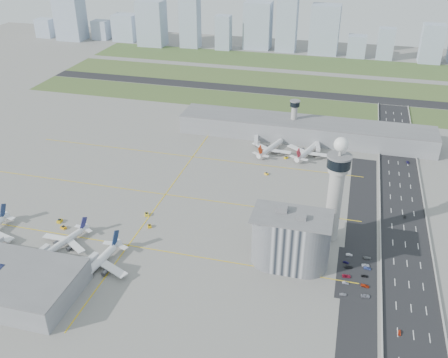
% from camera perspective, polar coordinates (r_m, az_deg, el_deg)
% --- Properties ---
extents(ground, '(1000.00, 1000.00, 0.00)m').
position_cam_1_polar(ground, '(306.11, -1.69, -5.51)').
color(ground, gray).
extents(grass_strip_0, '(480.00, 50.00, 0.08)m').
position_cam_1_polar(grass_strip_0, '(506.55, 3.38, 8.82)').
color(grass_strip_0, '#3C5428').
rests_on(grass_strip_0, ground).
extents(grass_strip_1, '(480.00, 60.00, 0.08)m').
position_cam_1_polar(grass_strip_1, '(576.44, 4.95, 11.26)').
color(grass_strip_1, '#415528').
rests_on(grass_strip_1, ground).
extents(grass_strip_2, '(480.00, 70.00, 0.08)m').
position_cam_1_polar(grass_strip_2, '(652.24, 6.27, 13.27)').
color(grass_strip_2, '#385227').
rests_on(grass_strip_2, ground).
extents(runway, '(480.00, 22.00, 0.10)m').
position_cam_1_polar(runway, '(540.85, 4.20, 10.10)').
color(runway, black).
rests_on(runway, ground).
extents(highway, '(28.00, 500.00, 0.10)m').
position_cam_1_polar(highway, '(299.93, 20.13, -8.36)').
color(highway, black).
rests_on(highway, ground).
extents(barrier_left, '(0.60, 500.00, 1.20)m').
position_cam_1_polar(barrier_left, '(298.01, 17.47, -7.98)').
color(barrier_left, '#9E9E99').
rests_on(barrier_left, ground).
extents(barrier_right, '(0.60, 500.00, 1.20)m').
position_cam_1_polar(barrier_right, '(301.87, 22.80, -8.54)').
color(barrier_right, '#9E9E99').
rests_on(barrier_right, ground).
extents(landside_road, '(18.00, 260.00, 0.08)m').
position_cam_1_polar(landside_road, '(289.45, 15.29, -8.97)').
color(landside_road, black).
rests_on(landside_road, ground).
extents(parking_lot, '(20.00, 44.00, 0.10)m').
position_cam_1_polar(parking_lot, '(279.81, 14.82, -10.39)').
color(parking_lot, black).
rests_on(parking_lot, ground).
extents(taxiway_line_h_0, '(260.00, 0.60, 0.01)m').
position_cam_1_polar(taxiway_line_h_0, '(295.92, -10.88, -7.46)').
color(taxiway_line_h_0, yellow).
rests_on(taxiway_line_h_0, ground).
extents(taxiway_line_h_1, '(260.00, 0.60, 0.01)m').
position_cam_1_polar(taxiway_line_h_1, '(341.49, -6.72, -1.77)').
color(taxiway_line_h_1, yellow).
rests_on(taxiway_line_h_1, ground).
extents(taxiway_line_h_2, '(260.00, 0.60, 0.01)m').
position_cam_1_polar(taxiway_line_h_2, '(390.98, -3.60, 2.54)').
color(taxiway_line_h_2, yellow).
rests_on(taxiway_line_h_2, ground).
extents(taxiway_line_v, '(0.60, 260.00, 0.01)m').
position_cam_1_polar(taxiway_line_v, '(341.49, -6.72, -1.77)').
color(taxiway_line_v, yellow).
rests_on(taxiway_line_v, ground).
extents(control_tower, '(14.00, 14.00, 64.50)m').
position_cam_1_polar(control_tower, '(285.25, 12.69, -0.78)').
color(control_tower, '#ADAAA5').
rests_on(control_tower, ground).
extents(secondary_tower, '(8.60, 8.60, 31.90)m').
position_cam_1_polar(secondary_tower, '(423.29, 8.01, 7.20)').
color(secondary_tower, '#ADAAA5').
rests_on(secondary_tower, ground).
extents(admin_building, '(42.00, 24.00, 33.50)m').
position_cam_1_polar(admin_building, '(271.18, 7.60, -6.91)').
color(admin_building, '#B2B2B7').
rests_on(admin_building, ground).
extents(terminal_pier, '(210.00, 32.00, 15.80)m').
position_cam_1_polar(terminal_pier, '(424.62, 9.22, 5.59)').
color(terminal_pier, gray).
rests_on(terminal_pier, ground).
extents(airplane_near_b, '(41.44, 45.20, 10.52)m').
position_cam_1_polar(airplane_near_b, '(301.22, -17.94, -6.54)').
color(airplane_near_b, white).
rests_on(airplane_near_b, ground).
extents(airplane_near_c, '(44.77, 50.58, 12.76)m').
position_cam_1_polar(airplane_near_c, '(277.37, -14.57, -9.08)').
color(airplane_near_c, white).
rests_on(airplane_near_c, ground).
extents(airplane_far_a, '(46.58, 50.33, 11.49)m').
position_cam_1_polar(airplane_far_a, '(399.22, 5.49, 3.95)').
color(airplane_far_a, white).
rests_on(airplane_far_a, ground).
extents(airplane_far_b, '(49.08, 53.14, 12.19)m').
position_cam_1_polar(airplane_far_b, '(397.91, 9.72, 3.63)').
color(airplane_far_b, white).
rests_on(airplane_far_b, ground).
extents(jet_bridge_near_1, '(5.39, 14.31, 5.70)m').
position_cam_1_polar(jet_bridge_near_1, '(293.32, -21.21, -8.83)').
color(jet_bridge_near_1, silver).
rests_on(jet_bridge_near_1, ground).
extents(jet_bridge_near_2, '(5.39, 14.31, 5.70)m').
position_cam_1_polar(jet_bridge_near_2, '(278.45, -16.07, -10.08)').
color(jet_bridge_near_2, silver).
rests_on(jet_bridge_near_2, ground).
extents(jet_bridge_far_0, '(5.39, 14.31, 5.70)m').
position_cam_1_polar(jet_bridge_far_0, '(416.85, 3.71, 4.70)').
color(jet_bridge_far_0, silver).
rests_on(jet_bridge_far_0, ground).
extents(jet_bridge_far_1, '(5.39, 14.31, 5.70)m').
position_cam_1_polar(jet_bridge_far_1, '(411.22, 10.56, 3.90)').
color(jet_bridge_far_1, silver).
rests_on(jet_bridge_far_1, ground).
extents(tug_0, '(2.50, 3.58, 2.05)m').
position_cam_1_polar(tug_0, '(326.30, -18.28, -4.55)').
color(tug_0, gold).
rests_on(tug_0, ground).
extents(tug_1, '(3.77, 3.06, 1.90)m').
position_cam_1_polar(tug_1, '(319.32, -17.88, -5.28)').
color(tug_1, orange).
rests_on(tug_1, ground).
extents(tug_2, '(3.30, 3.68, 1.77)m').
position_cam_1_polar(tug_2, '(308.84, -8.52, -5.32)').
color(tug_2, '#EEB108').
rests_on(tug_2, ground).
extents(tug_3, '(3.76, 4.26, 2.06)m').
position_cam_1_polar(tug_3, '(320.10, -8.84, -3.98)').
color(tug_3, yellow).
rests_on(tug_3, ground).
extents(tug_4, '(3.36, 3.17, 1.61)m').
position_cam_1_polar(tug_4, '(365.08, 4.87, 0.62)').
color(tug_4, yellow).
rests_on(tug_4, ground).
extents(tug_5, '(3.31, 3.43, 1.65)m').
position_cam_1_polar(tug_5, '(390.38, 7.10, 2.46)').
color(tug_5, yellow).
rests_on(tug_5, ground).
extents(car_lot_0, '(3.62, 1.90, 1.17)m').
position_cam_1_polar(car_lot_0, '(264.59, 13.45, -12.68)').
color(car_lot_0, '#B1B1BE').
rests_on(car_lot_0, ground).
extents(car_lot_1, '(3.42, 1.31, 1.11)m').
position_cam_1_polar(car_lot_1, '(271.72, 13.71, -11.45)').
color(car_lot_1, gray).
rests_on(car_lot_1, ground).
extents(car_lot_2, '(4.74, 2.58, 1.26)m').
position_cam_1_polar(car_lot_2, '(276.01, 13.83, -10.71)').
color(car_lot_2, '#A21633').
rests_on(car_lot_2, ground).
extents(car_lot_3, '(4.78, 2.57, 1.32)m').
position_cam_1_polar(car_lot_3, '(282.31, 14.04, -9.72)').
color(car_lot_3, black).
rests_on(car_lot_3, ground).
extents(car_lot_4, '(3.44, 1.83, 1.11)m').
position_cam_1_polar(car_lot_4, '(285.38, 13.77, -9.23)').
color(car_lot_4, navy).
rests_on(car_lot_4, ground).
extents(car_lot_5, '(3.70, 1.49, 1.20)m').
position_cam_1_polar(car_lot_5, '(291.27, 14.11, -8.39)').
color(car_lot_5, silver).
rests_on(car_lot_5, ground).
extents(car_lot_6, '(4.86, 2.80, 1.27)m').
position_cam_1_polar(car_lot_6, '(266.29, 15.87, -12.73)').
color(car_lot_6, '#9091A0').
rests_on(car_lot_6, ground).
extents(car_lot_7, '(4.60, 2.45, 1.27)m').
position_cam_1_polar(car_lot_7, '(272.29, 15.82, -11.66)').
color(car_lot_7, '#AE2A0E').
rests_on(car_lot_7, ground).
extents(car_lot_8, '(3.59, 1.73, 1.18)m').
position_cam_1_polar(car_lot_8, '(278.51, 15.78, -10.61)').
color(car_lot_8, black).
rests_on(car_lot_8, ground).
extents(car_lot_9, '(3.89, 1.54, 1.26)m').
position_cam_1_polar(car_lot_9, '(284.05, 16.06, -9.77)').
color(car_lot_9, navy).
rests_on(car_lot_9, ground).
extents(car_lot_10, '(4.54, 2.38, 1.22)m').
position_cam_1_polar(car_lot_10, '(285.93, 15.88, -9.46)').
color(car_lot_10, silver).
rests_on(car_lot_10, ground).
extents(car_lot_11, '(4.61, 2.46, 1.27)m').
position_cam_1_polar(car_lot_11, '(291.44, 16.07, -8.66)').
color(car_lot_11, slate).
rests_on(car_lot_11, ground).
extents(car_hw_0, '(1.50, 3.40, 1.14)m').
position_cam_1_polar(car_hw_0, '(252.31, 19.42, -16.22)').
color(car_hw_0, '#B53115').
rests_on(car_hw_0, ground).
extents(car_hw_1, '(1.71, 3.47, 1.09)m').
position_cam_1_polar(car_hw_1, '(334.83, 19.98, -4.05)').
color(car_hw_1, black).
rests_on(car_hw_1, ground).
extents(car_hw_2, '(2.36, 4.21, 1.11)m').
position_cam_1_polar(car_hw_2, '(405.52, 20.26, 1.80)').
color(car_hw_2, navy).
rests_on(car_hw_2, ground).
extents(car_hw_4, '(1.90, 3.82, 1.25)m').
position_cam_1_polar(car_hw_4, '(458.54, 18.03, 5.30)').
color(car_hw_4, gray).
rests_on(car_hw_4, ground).
extents(skyline_bldg_0, '(24.05, 19.24, 26.50)m').
position_cam_1_polar(skyline_bldg_0, '(818.34, -19.73, 15.95)').
color(skyline_bldg_0, '#9EADC1').
rests_on(skyline_bldg_0, ground).
extents(skyline_bldg_1, '(37.63, 30.10, 65.60)m').
position_cam_1_polar(skyline_bldg_1, '(786.50, -17.18, 17.34)').
color(skyline_bldg_1, '#9EADC1').
rests_on(skyline_bldg_1, ground).
extents(skyline_bldg_2, '(22.81, 18.25, 26.79)m').
position_cam_1_polar(skyline_bldg_2, '(781.23, -13.88, 16.22)').
color(skyline_bldg_2, '#9EADC1').
rests_on(skyline_bldg_2, ground).
extents(skyline_bldg_3, '(32.30, 25.84, 36.93)m').
position_cam_1_polar(skyline_bldg_3, '(763.93, -11.20, 16.62)').
color(skyline_bldg_3, '#9EADC1').
rests_on(skyline_bldg_3, ground).
extents(skyline_bldg_4, '(35.81, 28.65, 60.36)m').
position_cam_1_polar(skyline_bldg_4, '(727.71, -8.26, 17.21)').
color(skyline_bldg_4, '#9EADC1').
rests_on(skyline_bldg_4, ground).
extents(skyline_bldg_5, '(25.49, 20.39, 66.89)m').
position_cam_1_polar(skyline_bldg_5, '(712.21, -3.90, 17.44)').
color(skyline_bldg_5, '#9EADC1').
rests_on(skyline_bldg_5, ground).
extents(skyline_bldg_6, '(20.04, 16.03, 45.20)m').
position_cam_1_polar(skyline_bldg_6, '(699.34, -0.07, 16.39)').
color(skyline_bldg_6, '#9EADC1').
rests_on(skyline_bldg_6, ground).
extents(skyline_bldg_7, '(35.76, 28.61, 61.22)m').
position_cam_1_polar(skyline_bldg_7, '(706.24, 3.89, 17.11)').
color(skyline_bldg_7, '#9EADC1').
rests_on(skyline_bldg_7, ground).
extents(skyline_bldg_8, '(26.33, 21.06, 83.39)m').
position_cam_1_polar(skyline_bldg_8, '(692.46, 7.24, 17.66)').
color(skyline_bldg_8, '#9EADC1').
rests_on(skyline_bldg_8, ground).
extents(skyline_bldg_9, '(36.96, 29.57, 62.11)m').
position_cam_1_polar(skyline_bldg_9, '(690.38, 11.44, 16.41)').
color(skyline_bldg_9, '#9EADC1').
rests_on(skyline_bldg_9, ground).
extents(skyline_bldg_10, '(23.01, 18.41, 27.75)m').
position_cam_1_polar(skyline_bldg_10, '(684.33, 14.93, 14.44)').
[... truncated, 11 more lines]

